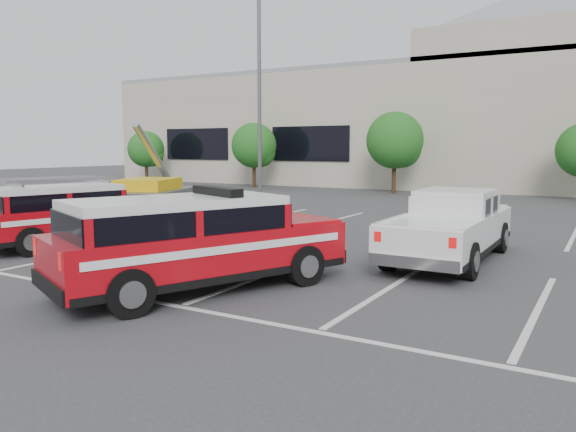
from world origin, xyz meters
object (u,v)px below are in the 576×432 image
Objects in this scene: white_pickup at (450,233)px; utility_rig at (144,203)px; tree_mid_left at (396,142)px; fire_chief_suv at (196,249)px; convention_building at (515,119)px; light_pole_left at (259,94)px; tree_left at (255,147)px; tree_far_left at (147,150)px; ladder_suv at (70,218)px.

white_pickup is 1.10× the size of utility_rig.
tree_mid_left reaches higher than utility_rig.
white_pickup is (3.49, 5.35, -0.13)m from fire_chief_suv.
convention_building is 33.88m from fire_chief_suv.
fire_chief_suv is at bearing -61.37° from light_pole_left.
tree_far_left is at bearing -180.00° from tree_left.
tree_left is 0.74× the size of fire_chief_suv.
convention_building is 28.73m from white_pickup.
ladder_suv is 4.69m from utility_rig.
tree_left is at bearing 134.26° from white_pickup.
utility_rig is (16.59, -17.28, -1.77)m from tree_far_left.
convention_building is 10.04× the size of fire_chief_suv.
white_pickup is (11.01, -8.44, -4.51)m from light_pole_left.
fire_chief_suv is at bearing -58.80° from tree_left.
utility_rig is (6.59, -17.28, -2.04)m from tree_left.
tree_far_left is at bearing -158.63° from convention_building.
tree_left reaches higher than utility_rig.
tree_left is 0.88× the size of utility_rig.
tree_far_left reaches higher than fire_chief_suv.
white_pickup is (7.92, -18.48, -2.36)m from tree_mid_left.
light_pole_left is 1.84× the size of white_pickup.
ladder_suv is at bearing -102.44° from convention_building.
convention_building reaches higher than ladder_suv.
tree_left is (-15.09, -9.82, -1.95)m from convention_building.
fire_chief_suv is at bearing -122.98° from white_pickup.
convention_building is 5.86× the size of light_pole_left.
convention_building is 27.03m from tree_far_left.
tree_mid_left is at bearing 57.76° from utility_rig.
light_pole_left reaches higher than tree_left.
convention_building is at bearing 62.60° from tree_mid_left.
fire_chief_suv is at bearing -60.94° from utility_rig.
convention_building is at bearing 95.85° from white_pickup.
light_pole_left reaches higher than fire_chief_suv.
white_pickup is at bearing -66.80° from tree_mid_left.
tree_left is 12.43m from light_pole_left.
tree_mid_left is at bearing 113.34° from white_pickup.
tree_mid_left is at bearing 72.90° from light_pole_left.
light_pole_left is at bearing -55.48° from tree_left.
tree_far_left is at bearing 143.86° from ladder_suv.
fire_chief_suv is 1.15× the size of ladder_suv.
light_pole_left is 1.97× the size of ladder_suv.
light_pole_left is at bearing -107.10° from tree_mid_left.
convention_building is at bearing 91.56° from ladder_suv.
light_pole_left reaches higher than ladder_suv.
tree_mid_left is 21.91m from ladder_suv.
tree_far_left is 0.72× the size of white_pickup.
tree_far_left is 0.90× the size of tree_left.
tree_far_left is 0.79× the size of utility_rig.
ladder_suv is (1.23, -11.67, -4.42)m from light_pole_left.
tree_mid_left is 0.81× the size of fire_chief_suv.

